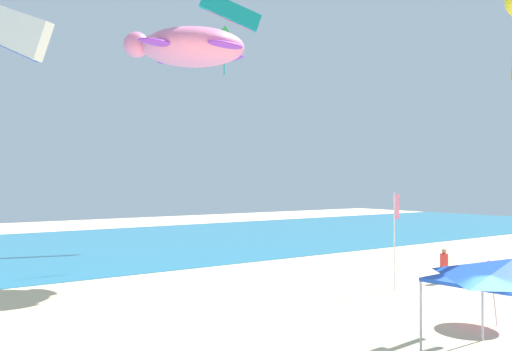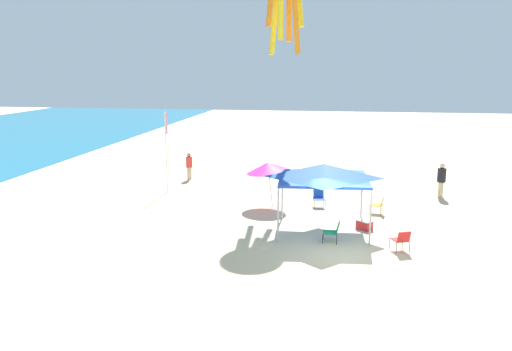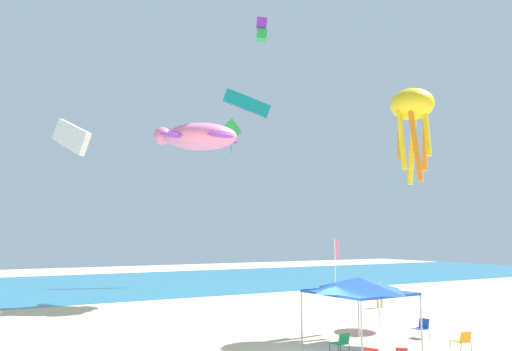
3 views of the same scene
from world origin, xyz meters
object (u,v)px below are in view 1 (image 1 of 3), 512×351
kite_parafoil_teal (231,12)px  kite_turtle_pink (190,48)px  person_by_tent (444,263)px  kite_parafoil_white (14,31)px  kite_diamond_green (224,45)px  banner_flag (395,231)px  beach_umbrella (490,267)px

kite_parafoil_teal → kite_turtle_pink: bearing=-110.5°
person_by_tent → kite_turtle_pink: kite_turtle_pink is taller
person_by_tent → kite_parafoil_white: kite_parafoil_white is taller
kite_parafoil_white → kite_diamond_green: bearing=110.3°
banner_flag → kite_parafoil_teal: bearing=77.0°
banner_flag → person_by_tent: bearing=-4.7°
banner_flag → kite_diamond_green: 16.19m
kite_parafoil_teal → kite_diamond_green: bearing=-105.1°
kite_turtle_pink → person_by_tent: bearing=171.3°
person_by_tent → kite_turtle_pink: 16.29m
kite_turtle_pink → beach_umbrella: bearing=140.2°
beach_umbrella → kite_parafoil_white: size_ratio=0.53×
kite_diamond_green → kite_turtle_pink: (-4.44, -3.72, -1.55)m
kite_parafoil_white → kite_parafoil_teal: bearing=118.1°
banner_flag → kite_parafoil_white: size_ratio=1.01×
beach_umbrella → kite_diamond_green: kite_diamond_green is taller
banner_flag → kite_diamond_green: size_ratio=1.44×
kite_turtle_pink → kite_parafoil_white: bearing=66.0°
banner_flag → person_by_tent: banner_flag is taller
beach_umbrella → kite_parafoil_teal: (6.66, 25.74, 16.22)m
person_by_tent → kite_parafoil_white: size_ratio=0.38×
banner_flag → kite_turtle_pink: 13.55m
banner_flag → kite_turtle_pink: (-5.47, 8.53, 8.99)m
kite_turtle_pink → banner_flag: bearing=159.3°
kite_diamond_green → kite_parafoil_white: (-14.01, -9.10, -3.45)m
beach_umbrella → kite_parafoil_white: kite_parafoil_white is taller
banner_flag → kite_parafoil_white: bearing=168.2°
kite_parafoil_teal → kite_turtle_pink: kite_parafoil_teal is taller
kite_parafoil_teal → kite_parafoil_white: bearing=-118.6°
beach_umbrella → kite_turtle_pink: 17.51m
banner_flag → kite_parafoil_teal: 25.81m
kite_diamond_green → banner_flag: bearing=95.2°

